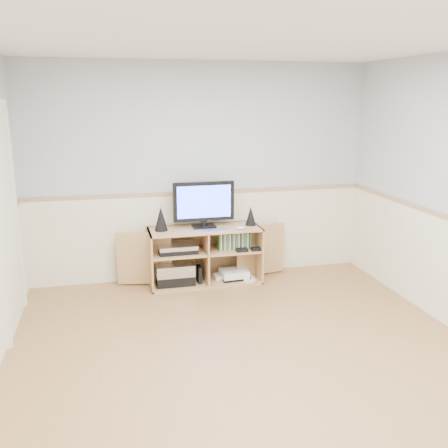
{
  "coord_description": "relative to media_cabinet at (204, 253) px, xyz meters",
  "views": [
    {
      "loc": [
        -1.07,
        -3.41,
        2.09
      ],
      "look_at": [
        0.03,
        1.2,
        0.89
      ],
      "focal_mm": 40.0,
      "sensor_mm": 36.0,
      "label": 1
    }
  ],
  "objects": [
    {
      "name": "mouse",
      "position": [
        0.38,
        -0.2,
        0.34
      ],
      "size": [
        0.11,
        0.09,
        0.04
      ],
      "primitive_type": "ellipsoid",
      "rotation": [
        0.0,
        0.0,
        -0.29
      ],
      "color": "white",
      "rests_on": "media_cabinet"
    },
    {
      "name": "room",
      "position": [
        -0.05,
        -1.91,
        0.88
      ],
      "size": [
        4.04,
        4.54,
        2.54
      ],
      "color": "tan",
      "rests_on": "ground"
    },
    {
      "name": "wall_outlet",
      "position": [
        1.01,
        0.19,
        0.27
      ],
      "size": [
        0.12,
        0.03,
        0.12
      ],
      "primitive_type": "cube",
      "color": "white",
      "rests_on": "wall_back"
    },
    {
      "name": "av_components",
      "position": [
        -0.34,
        -0.06,
        -0.11
      ],
      "size": [
        0.52,
        0.32,
        0.47
      ],
      "color": "black",
      "rests_on": "media_cabinet"
    },
    {
      "name": "game_consoles",
      "position": [
        0.33,
        -0.07,
        -0.26
      ],
      "size": [
        0.45,
        0.3,
        0.11
      ],
      "color": "white",
      "rests_on": "media_cabinet"
    },
    {
      "name": "monitor",
      "position": [
        -0.0,
        -0.01,
        0.6
      ],
      "size": [
        0.7,
        0.18,
        0.53
      ],
      "color": "black",
      "rests_on": "media_cabinet"
    },
    {
      "name": "speaker_right",
      "position": [
        0.55,
        -0.04,
        0.43
      ],
      "size": [
        0.12,
        0.12,
        0.23
      ],
      "primitive_type": "cone",
      "color": "black",
      "rests_on": "media_cabinet"
    },
    {
      "name": "speaker_left",
      "position": [
        -0.49,
        -0.04,
        0.45
      ],
      "size": [
        0.15,
        0.15,
        0.27
      ],
      "primitive_type": "cone",
      "color": "black",
      "rests_on": "media_cabinet"
    },
    {
      "name": "game_cases",
      "position": [
        0.34,
        -0.08,
        0.15
      ],
      "size": [
        0.37,
        0.14,
        0.19
      ],
      "primitive_type": "cube",
      "color": "#3F8C3F",
      "rests_on": "media_cabinet"
    },
    {
      "name": "keyboard",
      "position": [
        0.09,
        -0.2,
        0.32
      ],
      "size": [
        0.29,
        0.16,
        0.01
      ],
      "primitive_type": "cube",
      "rotation": [
        0.0,
        0.0,
        0.21
      ],
      "color": "silver",
      "rests_on": "media_cabinet"
    },
    {
      "name": "media_cabinet",
      "position": [
        0.0,
        0.0,
        0.0
      ],
      "size": [
        2.0,
        0.48,
        0.65
      ],
      "color": "tan",
      "rests_on": "floor"
    }
  ]
}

